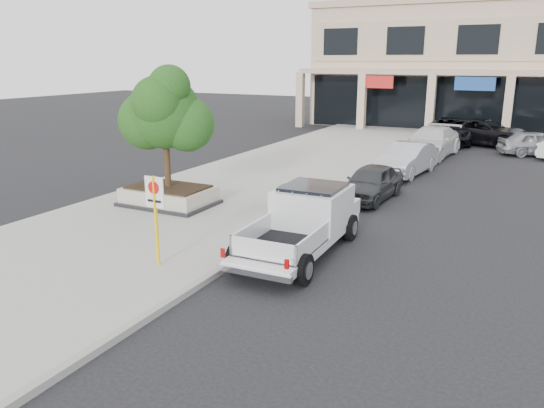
{
  "coord_description": "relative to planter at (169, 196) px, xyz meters",
  "views": [
    {
      "loc": [
        5.24,
        -11.48,
        5.19
      ],
      "look_at": [
        -1.41,
        1.5,
        1.19
      ],
      "focal_mm": 35.0,
      "sensor_mm": 36.0,
      "label": 1
    }
  ],
  "objects": [
    {
      "name": "lot_car_d",
      "position": [
        8.4,
        20.58,
        0.33
      ],
      "size": [
        6.29,
        4.08,
        1.61
      ],
      "primitive_type": "imported",
      "rotation": [
        0.0,
        0.0,
        1.31
      ],
      "color": "black",
      "rests_on": "ground"
    },
    {
      "name": "curb",
      "position": [
        4.85,
        2.84,
        -0.4
      ],
      "size": [
        0.2,
        52.0,
        0.15
      ],
      "primitive_type": "cube",
      "color": "gray",
      "rests_on": "ground"
    },
    {
      "name": "pickup_truck",
      "position": [
        6.05,
        -2.11,
        0.4
      ],
      "size": [
        2.19,
        5.61,
        1.75
      ],
      "primitive_type": null,
      "rotation": [
        0.0,
        0.0,
        0.02
      ],
      "color": "silver",
      "rests_on": "ground"
    },
    {
      "name": "curb_car_d",
      "position": [
        6.35,
        20.46,
        0.32
      ],
      "size": [
        3.35,
        6.0,
        1.59
      ],
      "primitive_type": "imported",
      "rotation": [
        0.0,
        0.0,
        0.13
      ],
      "color": "black",
      "rests_on": "ground"
    },
    {
      "name": "curb_car_c",
      "position": [
        6.25,
        14.99,
        0.32
      ],
      "size": [
        2.76,
        5.69,
        1.6
      ],
      "primitive_type": "imported",
      "rotation": [
        0.0,
        0.0,
        -0.1
      ],
      "color": "silver",
      "rests_on": "ground"
    },
    {
      "name": "curb_car_a",
      "position": [
        6.05,
        4.52,
        0.19
      ],
      "size": [
        1.86,
        4.0,
        1.32
      ],
      "primitive_type": "imported",
      "rotation": [
        0.0,
        0.0,
        -0.08
      ],
      "color": "#2E3033",
      "rests_on": "ground"
    },
    {
      "name": "lot_car_a",
      "position": [
        11.43,
        17.96,
        0.22
      ],
      "size": [
        4.38,
        3.18,
        1.38
      ],
      "primitive_type": "imported",
      "rotation": [
        0.0,
        0.0,
        2.0
      ],
      "color": "#96999E",
      "rests_on": "ground"
    },
    {
      "name": "curb_car_b",
      "position": [
        6.2,
        9.67,
        0.25
      ],
      "size": [
        2.11,
        4.58,
        1.45
      ],
      "primitive_type": "imported",
      "rotation": [
        0.0,
        0.0,
        -0.13
      ],
      "color": "#ADAEB5",
      "rests_on": "ground"
    },
    {
      "name": "sidewalk",
      "position": [
        0.9,
        2.84,
        -0.4
      ],
      "size": [
        8.0,
        52.0,
        0.15
      ],
      "primitive_type": "cube",
      "color": "gray",
      "rests_on": "ground"
    },
    {
      "name": "hedge",
      "position": [
        4.12,
        1.33,
        0.14
      ],
      "size": [
        1.1,
        0.99,
        0.93
      ],
      "primitive_type": "ellipsoid",
      "color": "#134313",
      "rests_on": "sidewalk"
    },
    {
      "name": "no_parking_sign",
      "position": [
        3.36,
        -4.78,
        1.16
      ],
      "size": [
        0.55,
        0.09,
        2.3
      ],
      "color": "yellow",
      "rests_on": "sidewalk"
    },
    {
      "name": "planter_tree",
      "position": [
        0.13,
        0.15,
        2.94
      ],
      "size": [
        2.9,
        2.55,
        4.0
      ],
      "color": "black",
      "rests_on": "planter"
    },
    {
      "name": "planter",
      "position": [
        0.0,
        0.0,
        0.0
      ],
      "size": [
        3.2,
        2.2,
        0.68
      ],
      "color": "black",
      "rests_on": "sidewalk"
    },
    {
      "name": "ground",
      "position": [
        6.4,
        -3.16,
        -0.48
      ],
      "size": [
        120.0,
        120.0,
        0.0
      ],
      "primitive_type": "plane",
      "color": "black",
      "rests_on": "ground"
    }
  ]
}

